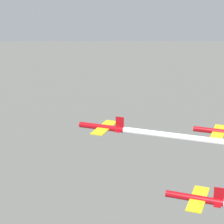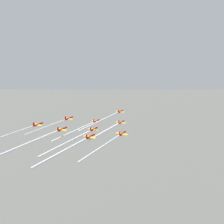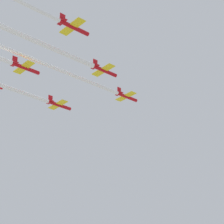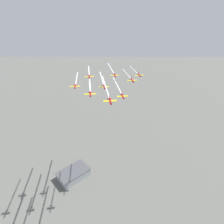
{
  "view_description": "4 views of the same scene",
  "coord_description": "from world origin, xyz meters",
  "px_view_note": "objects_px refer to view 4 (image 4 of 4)",
  "views": [
    {
      "loc": [
        -95.99,
        19.77,
        147.82
      ],
      "look_at": [
        -17.49,
        -1.07,
        122.01
      ],
      "focal_mm": 70.0,
      "sensor_mm": 36.0,
      "label": 1
    },
    {
      "loc": [
        -44.99,
        -164.61,
        168.86
      ],
      "look_at": [
        -32.85,
        3.04,
        121.92
      ],
      "focal_mm": 35.0,
      "sensor_mm": 36.0,
      "label": 2
    },
    {
      "loc": [
        -0.59,
        -118.76,
        59.36
      ],
      "look_at": [
        -32.78,
        9.9,
        120.7
      ],
      "focal_mm": 70.0,
      "sensor_mm": 36.0,
      "label": 3
    },
    {
      "loc": [
        34.6,
        70.39,
        160.41
      ],
      "look_at": [
        -25.77,
        5.05,
        116.28
      ],
      "focal_mm": 28.0,
      "sensor_mm": 36.0,
      "label": 4
    }
  ],
  "objects_px": {
    "jet_2": "(90,94)",
    "jet_0": "(110,101)",
    "jet_5": "(75,86)",
    "jet_7": "(115,75)",
    "jet_3": "(132,80)",
    "jet_6": "(139,75)",
    "hangar": "(74,174)",
    "jet_1": "(123,96)",
    "jet_4": "(104,87)",
    "jet_8": "(89,77)"
  },
  "relations": [
    {
      "from": "jet_6",
      "to": "jet_7",
      "type": "relative_size",
      "value": 1.0
    },
    {
      "from": "hangar",
      "to": "jet_8",
      "type": "distance_m",
      "value": 120.35
    },
    {
      "from": "jet_4",
      "to": "jet_0",
      "type": "bearing_deg",
      "value": 90.0
    },
    {
      "from": "jet_5",
      "to": "jet_6",
      "type": "distance_m",
      "value": 57.16
    },
    {
      "from": "hangar",
      "to": "jet_7",
      "type": "relative_size",
      "value": 4.65
    },
    {
      "from": "jet_3",
      "to": "jet_4",
      "type": "bearing_deg",
      "value": 0.0
    },
    {
      "from": "jet_2",
      "to": "jet_8",
      "type": "distance_m",
      "value": 36.83
    },
    {
      "from": "jet_4",
      "to": "jet_5",
      "type": "relative_size",
      "value": 1.0
    },
    {
      "from": "jet_0",
      "to": "jet_8",
      "type": "height_order",
      "value": "jet_0"
    },
    {
      "from": "jet_3",
      "to": "jet_6",
      "type": "xyz_separation_m",
      "value": [
        -19.42,
        -8.83,
        -1.09
      ]
    },
    {
      "from": "jet_2",
      "to": "jet_5",
      "type": "distance_m",
      "value": 21.34
    },
    {
      "from": "jet_1",
      "to": "jet_2",
      "type": "bearing_deg",
      "value": -0.0
    },
    {
      "from": "jet_1",
      "to": "jet_7",
      "type": "bearing_deg",
      "value": -90.0
    },
    {
      "from": "jet_6",
      "to": "jet_8",
      "type": "distance_m",
      "value": 43.27
    },
    {
      "from": "jet_0",
      "to": "jet_2",
      "type": "bearing_deg",
      "value": -59.53
    },
    {
      "from": "jet_2",
      "to": "jet_0",
      "type": "bearing_deg",
      "value": 120.47
    },
    {
      "from": "jet_5",
      "to": "jet_7",
      "type": "relative_size",
      "value": 1.0
    },
    {
      "from": "jet_6",
      "to": "hangar",
      "type": "bearing_deg",
      "value": -8.3
    },
    {
      "from": "jet_1",
      "to": "jet_8",
      "type": "height_order",
      "value": "jet_8"
    },
    {
      "from": "hangar",
      "to": "jet_2",
      "type": "distance_m",
      "value": 126.96
    },
    {
      "from": "jet_7",
      "to": "jet_3",
      "type": "bearing_deg",
      "value": 120.47
    },
    {
      "from": "jet_7",
      "to": "jet_0",
      "type": "bearing_deg",
      "value": 78.91
    },
    {
      "from": "hangar",
      "to": "jet_3",
      "type": "relative_size",
      "value": 4.65
    },
    {
      "from": "jet_0",
      "to": "jet_7",
      "type": "distance_m",
      "value": 56.22
    },
    {
      "from": "jet_2",
      "to": "jet_8",
      "type": "height_order",
      "value": "jet_8"
    },
    {
      "from": "jet_3",
      "to": "jet_6",
      "type": "bearing_deg",
      "value": -120.47
    },
    {
      "from": "hangar",
      "to": "jet_6",
      "type": "height_order",
      "value": "jet_6"
    },
    {
      "from": "jet_2",
      "to": "jet_7",
      "type": "relative_size",
      "value": 1.0
    },
    {
      "from": "hangar",
      "to": "jet_3",
      "type": "xyz_separation_m",
      "value": [
        -30.53,
        56.04,
        118.12
      ]
    },
    {
      "from": "jet_6",
      "to": "jet_7",
      "type": "height_order",
      "value": "jet_7"
    },
    {
      "from": "jet_2",
      "to": "jet_7",
      "type": "bearing_deg",
      "value": -120.47
    },
    {
      "from": "jet_5",
      "to": "jet_8",
      "type": "distance_m",
      "value": 21.44
    },
    {
      "from": "jet_6",
      "to": "jet_4",
      "type": "bearing_deg",
      "value": 29.54
    },
    {
      "from": "jet_2",
      "to": "jet_5",
      "type": "height_order",
      "value": "jet_2"
    },
    {
      "from": "jet_6",
      "to": "jet_1",
      "type": "bearing_deg",
      "value": 59.53
    },
    {
      "from": "jet_0",
      "to": "jet_2",
      "type": "height_order",
      "value": "jet_0"
    },
    {
      "from": "hangar",
      "to": "jet_6",
      "type": "distance_m",
      "value": 135.72
    },
    {
      "from": "jet_0",
      "to": "jet_7",
      "type": "height_order",
      "value": "jet_7"
    },
    {
      "from": "jet_1",
      "to": "jet_4",
      "type": "xyz_separation_m",
      "value": [
        -1.72,
        -21.27,
        1.25
      ]
    },
    {
      "from": "jet_1",
      "to": "jet_7",
      "type": "xyz_separation_m",
      "value": [
        -21.14,
        -30.1,
        4.99
      ]
    },
    {
      "from": "jet_5",
      "to": "jet_8",
      "type": "height_order",
      "value": "jet_8"
    },
    {
      "from": "jet_4",
      "to": "jet_7",
      "type": "relative_size",
      "value": 1.0
    },
    {
      "from": "jet_0",
      "to": "jet_5",
      "type": "bearing_deg",
      "value": -59.53
    },
    {
      "from": "jet_1",
      "to": "jet_3",
      "type": "bearing_deg",
      "value": -120.47
    },
    {
      "from": "jet_1",
      "to": "jet_2",
      "type": "height_order",
      "value": "jet_2"
    },
    {
      "from": "jet_3",
      "to": "jet_7",
      "type": "relative_size",
      "value": 1.0
    },
    {
      "from": "hangar",
      "to": "jet_1",
      "type": "relative_size",
      "value": 4.65
    },
    {
      "from": "jet_2",
      "to": "jet_5",
      "type": "bearing_deg",
      "value": -59.53
    },
    {
      "from": "jet_2",
      "to": "jet_7",
      "type": "distance_m",
      "value": 42.74
    },
    {
      "from": "jet_1",
      "to": "hangar",
      "type": "bearing_deg",
      "value": -45.2
    }
  ]
}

